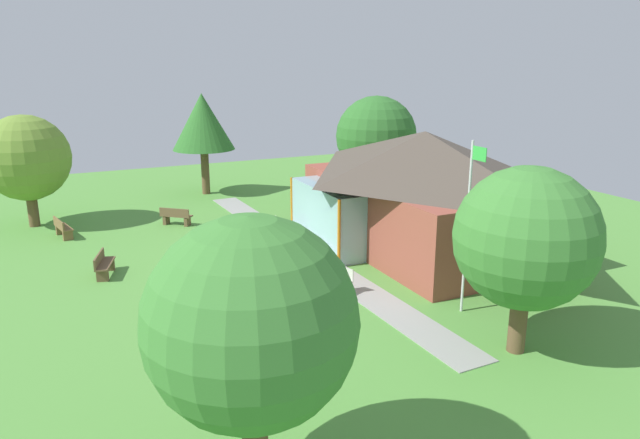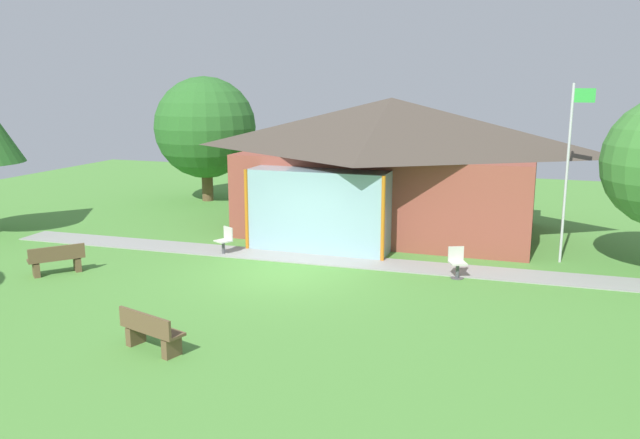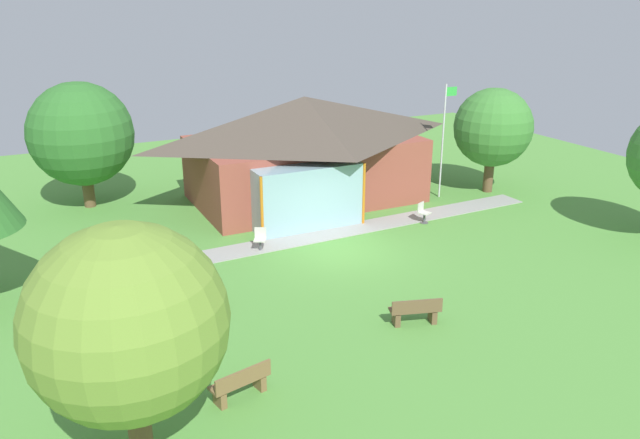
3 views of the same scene
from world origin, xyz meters
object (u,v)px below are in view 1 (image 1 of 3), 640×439
(bench_front_center, at_px, (104,265))
(bench_mid_left, at_px, (176,217))
(tree_lawn_corner, at_px, (26,158))
(patio_chair_lawn_spare, at_px, (345,282))
(tree_behind_pavilion_left, at_px, (376,137))
(patio_chair_west, at_px, (272,227))
(flagpole, at_px, (468,220))
(tree_east_hedge, at_px, (526,239))
(tree_far_east, at_px, (251,323))
(tree_west_hedge, at_px, (203,122))
(bench_front_left, at_px, (63,228))
(pavilion, at_px, (419,188))

(bench_front_center, distance_m, bench_mid_left, 6.70)
(bench_front_center, xyz_separation_m, tree_lawn_corner, (-8.25, -2.27, 2.80))
(patio_chair_lawn_spare, relative_size, tree_behind_pavilion_left, 0.15)
(bench_front_center, distance_m, patio_chair_west, 7.52)
(flagpole, distance_m, bench_front_center, 12.81)
(bench_front_center, relative_size, tree_east_hedge, 0.31)
(bench_front_center, height_order, tree_far_east, tree_far_east)
(tree_behind_pavilion_left, xyz_separation_m, tree_west_hedge, (-4.35, -8.75, 0.79))
(flagpole, bearing_deg, patio_chair_lawn_spare, -136.89)
(bench_mid_left, height_order, patio_chair_lawn_spare, patio_chair_lawn_spare)
(bench_front_left, xyz_separation_m, patio_chair_west, (3.68, 8.38, 0.01))
(patio_chair_west, bearing_deg, bench_front_left, 94.31)
(bench_front_left, relative_size, bench_mid_left, 1.09)
(tree_far_east, bearing_deg, tree_lawn_corner, -170.18)
(bench_front_center, relative_size, tree_lawn_corner, 0.30)
(pavilion, height_order, patio_chair_lawn_spare, pavilion)
(bench_front_center, bearing_deg, pavilion, 97.41)
(bench_front_left, distance_m, bench_front_center, 5.84)
(flagpole, xyz_separation_m, tree_lawn_corner, (-16.25, -11.95, 0.27))
(bench_front_left, height_order, patio_chair_west, patio_chair_west)
(pavilion, bearing_deg, tree_lawn_corner, -125.68)
(patio_chair_lawn_spare, relative_size, tree_east_hedge, 0.17)
(patio_chair_lawn_spare, height_order, tree_far_east, tree_far_east)
(bench_front_center, bearing_deg, tree_west_hedge, 166.63)
(pavilion, bearing_deg, flagpole, -21.81)
(patio_chair_lawn_spare, height_order, tree_west_hedge, tree_west_hedge)
(tree_far_east, bearing_deg, bench_front_left, -172.29)
(patio_chair_lawn_spare, bearing_deg, bench_front_left, 12.14)
(pavilion, bearing_deg, bench_mid_left, -132.39)
(tree_behind_pavilion_left, bearing_deg, patio_chair_lawn_spare, -34.32)
(tree_behind_pavilion_left, bearing_deg, bench_front_left, -85.10)
(patio_chair_west, bearing_deg, tree_far_east, -173.82)
(bench_front_left, xyz_separation_m, tree_lawn_corner, (-2.52, -1.13, 2.80))
(pavilion, height_order, bench_front_center, pavilion)
(flagpole, distance_m, bench_mid_left, 15.00)
(pavilion, height_order, tree_east_hedge, tree_east_hedge)
(tree_lawn_corner, height_order, tree_behind_pavilion_left, tree_behind_pavilion_left)
(bench_mid_left, relative_size, tree_east_hedge, 0.28)
(flagpole, bearing_deg, tree_west_hedge, -171.45)
(bench_front_center, bearing_deg, bench_mid_left, 162.95)
(patio_chair_lawn_spare, distance_m, tree_far_east, 9.82)
(flagpole, bearing_deg, bench_mid_left, -156.37)
(pavilion, relative_size, bench_mid_left, 7.71)
(tree_behind_pavilion_left, distance_m, tree_west_hedge, 9.81)
(patio_chair_lawn_spare, distance_m, tree_behind_pavilion_left, 15.25)
(tree_east_hedge, relative_size, tree_behind_pavilion_left, 0.90)
(patio_chair_lawn_spare, height_order, patio_chair_west, same)
(tree_west_hedge, bearing_deg, patio_chair_west, 2.97)
(bench_front_center, height_order, tree_lawn_corner, tree_lawn_corner)
(tree_lawn_corner, relative_size, tree_behind_pavilion_left, 0.92)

